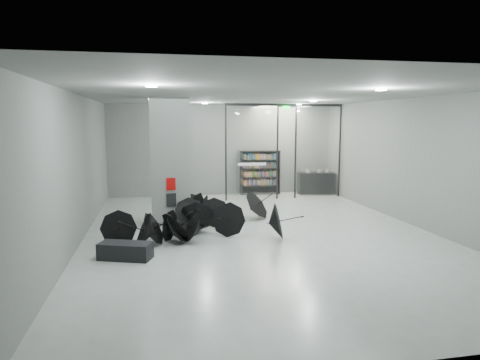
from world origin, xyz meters
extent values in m
plane|color=gray|center=(0.00, 0.00, 0.00)|extent=(14.00, 14.00, 0.00)
cube|color=gray|center=(0.00, 0.00, 4.00)|extent=(10.00, 14.00, 0.02)
cube|color=#5F615F|center=(0.00, 7.00, 2.00)|extent=(10.00, 0.02, 4.00)
cube|color=#5F615F|center=(0.00, -7.00, 2.00)|extent=(10.00, 0.02, 4.00)
cube|color=#5F615F|center=(-5.00, 0.00, 2.00)|extent=(0.02, 14.00, 4.00)
cube|color=#5F615F|center=(5.00, 0.00, 2.00)|extent=(0.02, 14.00, 4.00)
cube|color=slate|center=(-2.50, 2.00, 2.00)|extent=(1.20, 1.20, 4.00)
cube|color=#A50A07|center=(-2.50, 1.38, 1.35)|extent=(0.28, 0.04, 0.38)
cube|color=black|center=(-2.50, 1.38, 0.85)|extent=(0.30, 0.03, 0.42)
cube|color=#0CE533|center=(2.40, 5.30, 3.82)|extent=(0.30, 0.06, 0.15)
cube|color=silver|center=(1.00, 5.50, 2.00)|extent=(2.20, 0.02, 3.95)
cube|color=silver|center=(3.90, 5.50, 2.00)|extent=(2.00, 0.02, 3.95)
cube|color=black|center=(-0.10, 5.50, 2.00)|extent=(0.06, 0.06, 4.00)
cube|color=black|center=(2.10, 5.50, 2.00)|extent=(0.06, 0.06, 4.00)
cube|color=black|center=(2.90, 5.50, 2.00)|extent=(0.06, 0.06, 4.00)
cube|color=black|center=(4.90, 5.50, 2.00)|extent=(0.06, 0.06, 4.00)
cube|color=black|center=(2.40, 5.50, 3.95)|extent=(5.00, 0.08, 0.10)
cube|color=black|center=(-3.72, -1.63, 0.20)|extent=(1.35, 0.92, 0.40)
cube|color=black|center=(4.17, 6.30, 0.49)|extent=(1.72, 0.92, 0.98)
camera|label=1|loc=(-2.96, -11.92, 3.27)|focal=32.18mm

